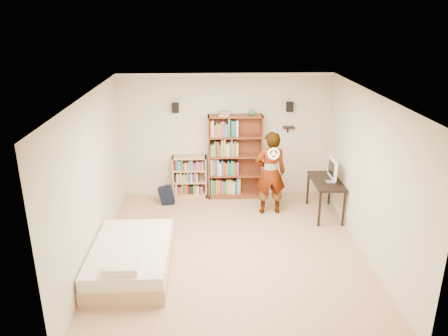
# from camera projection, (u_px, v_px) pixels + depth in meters

# --- Properties ---
(ground) EXTENTS (4.50, 5.00, 0.01)m
(ground) POSITION_uv_depth(u_px,v_px,m) (231.00, 250.00, 7.56)
(ground) COLOR tan
(ground) RESTS_ON ground
(room_shell) EXTENTS (4.52, 5.02, 2.71)m
(room_shell) POSITION_uv_depth(u_px,v_px,m) (232.00, 154.00, 6.96)
(room_shell) COLOR beige
(room_shell) RESTS_ON ground
(crown_molding) EXTENTS (4.50, 5.00, 0.06)m
(crown_molding) POSITION_uv_depth(u_px,v_px,m) (232.00, 97.00, 6.65)
(crown_molding) COLOR white
(crown_molding) RESTS_ON room_shell
(speaker_left) EXTENTS (0.14, 0.12, 0.20)m
(speaker_left) POSITION_uv_depth(u_px,v_px,m) (175.00, 108.00, 9.09)
(speaker_left) COLOR black
(speaker_left) RESTS_ON room_shell
(speaker_right) EXTENTS (0.14, 0.12, 0.20)m
(speaker_right) POSITION_uv_depth(u_px,v_px,m) (290.00, 107.00, 9.18)
(speaker_right) COLOR black
(speaker_right) RESTS_ON room_shell
(wall_shelf) EXTENTS (0.25, 0.16, 0.02)m
(wall_shelf) POSITION_uv_depth(u_px,v_px,m) (289.00, 127.00, 9.34)
(wall_shelf) COLOR black
(wall_shelf) RESTS_ON room_shell
(tall_bookshelf) EXTENTS (1.16, 0.34, 1.84)m
(tall_bookshelf) POSITION_uv_depth(u_px,v_px,m) (235.00, 157.00, 9.44)
(tall_bookshelf) COLOR maroon
(tall_bookshelf) RESTS_ON ground
(low_bookshelf) EXTENTS (0.74, 0.28, 0.93)m
(low_bookshelf) POSITION_uv_depth(u_px,v_px,m) (190.00, 177.00, 9.59)
(low_bookshelf) COLOR tan
(low_bookshelf) RESTS_ON ground
(computer_desk) EXTENTS (0.55, 1.09, 0.74)m
(computer_desk) POSITION_uv_depth(u_px,v_px,m) (325.00, 197.00, 8.76)
(computer_desk) COLOR black
(computer_desk) RESTS_ON ground
(imac) EXTENTS (0.10, 0.48, 0.47)m
(imac) POSITION_uv_depth(u_px,v_px,m) (331.00, 171.00, 8.46)
(imac) COLOR white
(imac) RESTS_ON computer_desk
(daybed) EXTENTS (1.22, 1.88, 0.55)m
(daybed) POSITION_uv_depth(u_px,v_px,m) (131.00, 255.00, 6.89)
(daybed) COLOR white
(daybed) RESTS_ON ground
(person) EXTENTS (0.64, 0.44, 1.71)m
(person) POSITION_uv_depth(u_px,v_px,m) (270.00, 173.00, 8.70)
(person) COLOR black
(person) RESTS_ON ground
(wii_wheel) EXTENTS (0.23, 0.09, 0.23)m
(wii_wheel) POSITION_uv_depth(u_px,v_px,m) (274.00, 154.00, 8.22)
(wii_wheel) COLOR white
(wii_wheel) RESTS_ON person
(navy_bag) EXTENTS (0.31, 0.20, 0.42)m
(navy_bag) POSITION_uv_depth(u_px,v_px,m) (166.00, 195.00, 9.29)
(navy_bag) COLOR black
(navy_bag) RESTS_ON ground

